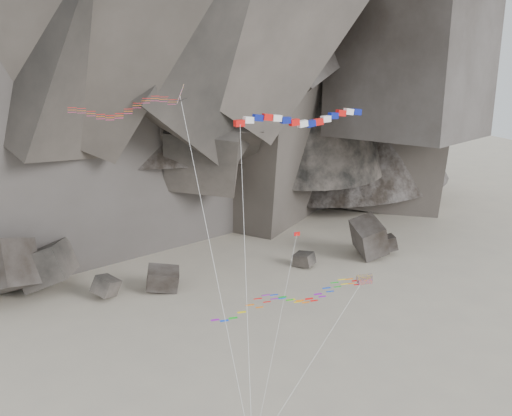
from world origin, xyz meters
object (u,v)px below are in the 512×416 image
object	(u,v)px
delta_kite	(120,108)
parafoil_kite	(286,298)
banner_kite	(301,120)
pennant_kite	(288,277)

from	to	relation	value
delta_kite	parafoil_kite	size ratio (longest dim) A/B	1.88
delta_kite	banner_kite	distance (m)	15.11
delta_kite	banner_kite	size ratio (longest dim) A/B	1.11
banner_kite	parafoil_kite	size ratio (longest dim) A/B	1.69
banner_kite	parafoil_kite	distance (m)	15.06
pennant_kite	parafoil_kite	bearing A→B (deg)	-116.10
delta_kite	parafoil_kite	world-z (taller)	delta_kite
parafoil_kite	delta_kite	bearing A→B (deg)	167.34
delta_kite	pennant_kite	distance (m)	18.54
banner_kite	pennant_kite	distance (m)	13.29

